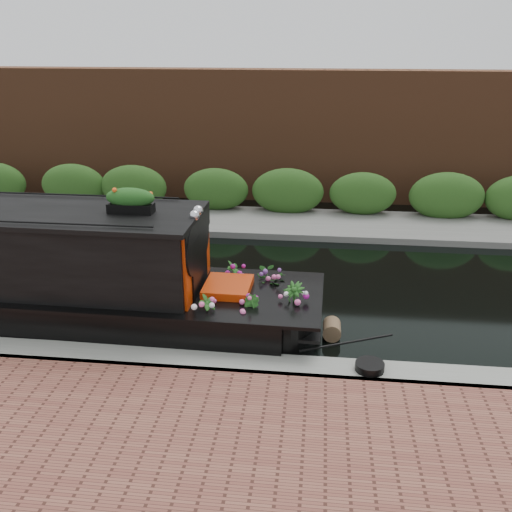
# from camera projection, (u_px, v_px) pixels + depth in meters

# --- Properties ---
(ground) EXTENTS (80.00, 80.00, 0.00)m
(ground) POSITION_uv_depth(u_px,v_px,m) (169.00, 284.00, 12.25)
(ground) COLOR black
(ground) RESTS_ON ground
(near_bank_coping) EXTENTS (40.00, 0.60, 0.50)m
(near_bank_coping) POSITION_uv_depth(u_px,v_px,m) (117.00, 367.00, 9.20)
(near_bank_coping) COLOR gray
(near_bank_coping) RESTS_ON ground
(far_bank_path) EXTENTS (40.00, 2.40, 0.34)m
(far_bank_path) POSITION_uv_depth(u_px,v_px,m) (207.00, 223.00, 16.13)
(far_bank_path) COLOR slate
(far_bank_path) RESTS_ON ground
(far_hedge) EXTENTS (40.00, 1.10, 2.80)m
(far_hedge) POSITION_uv_depth(u_px,v_px,m) (213.00, 214.00, 16.97)
(far_hedge) COLOR #28511B
(far_hedge) RESTS_ON ground
(far_brick_wall) EXTENTS (40.00, 1.00, 8.00)m
(far_brick_wall) POSITION_uv_depth(u_px,v_px,m) (225.00, 195.00, 18.91)
(far_brick_wall) COLOR brown
(far_brick_wall) RESTS_ON ground
(rope_fender) EXTENTS (0.32, 0.42, 0.32)m
(rope_fender) POSITION_uv_depth(u_px,v_px,m) (332.00, 329.00, 10.06)
(rope_fender) COLOR brown
(rope_fender) RESTS_ON ground
(coiled_mooring_rope) EXTENTS (0.45, 0.45, 0.12)m
(coiled_mooring_rope) POSITION_uv_depth(u_px,v_px,m) (370.00, 366.00, 8.66)
(coiled_mooring_rope) COLOR black
(coiled_mooring_rope) RESTS_ON near_bank_coping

